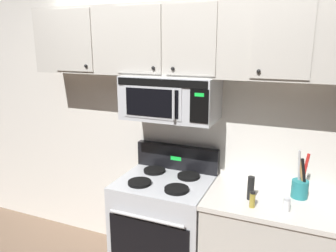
{
  "coord_description": "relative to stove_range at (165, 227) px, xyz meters",
  "views": [
    {
      "loc": [
        0.99,
        -1.87,
        2.0
      ],
      "look_at": [
        0.0,
        0.49,
        1.35
      ],
      "focal_mm": 34.81,
      "sensor_mm": 36.0,
      "label": 1
    }
  ],
  "objects": [
    {
      "name": "pepper_mill",
      "position": [
        0.7,
        -0.07,
        0.52
      ],
      "size": [
        0.05,
        0.05,
        0.17
      ],
      "primitive_type": "cylinder",
      "color": "black",
      "rests_on": "counter_segment"
    },
    {
      "name": "over_range_microwave",
      "position": [
        -0.0,
        0.12,
        1.11
      ],
      "size": [
        0.76,
        0.43,
        0.35
      ],
      "color": "#B7BABF"
    },
    {
      "name": "upper_cabinets",
      "position": [
        -0.0,
        0.15,
        1.56
      ],
      "size": [
        2.5,
        0.36,
        0.55
      ],
      "color": "#BCB7AD"
    },
    {
      "name": "counter_segment",
      "position": [
        0.84,
        0.01,
        -0.02
      ],
      "size": [
        0.93,
        0.65,
        0.9
      ],
      "color": "#BCB7AD",
      "rests_on": "ground_plane"
    },
    {
      "name": "back_wall",
      "position": [
        0.0,
        0.37,
        0.88
      ],
      "size": [
        5.2,
        0.1,
        2.7
      ],
      "primitive_type": "cube",
      "color": "silver",
      "rests_on": "ground_plane"
    },
    {
      "name": "salt_shaker",
      "position": [
        0.96,
        -0.15,
        0.48
      ],
      "size": [
        0.05,
        0.05,
        0.1
      ],
      "color": "white",
      "rests_on": "counter_segment"
    },
    {
      "name": "stove_range",
      "position": [
        0.0,
        0.0,
        0.0
      ],
      "size": [
        0.76,
        0.69,
        1.12
      ],
      "color": "#B7BABF",
      "rests_on": "ground_plane"
    },
    {
      "name": "utensil_crock_teal",
      "position": [
        1.03,
        0.11,
        0.52
      ],
      "size": [
        0.12,
        0.12,
        0.37
      ],
      "color": "teal",
      "rests_on": "counter_segment"
    },
    {
      "name": "spice_jar",
      "position": [
        0.74,
        -0.18,
        0.49
      ],
      "size": [
        0.04,
        0.04,
        0.12
      ],
      "color": "olive",
      "rests_on": "counter_segment"
    }
  ]
}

